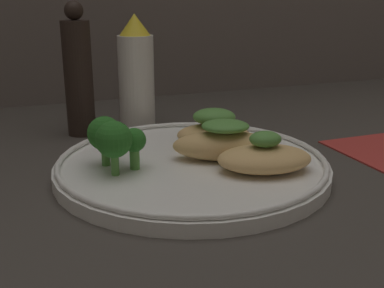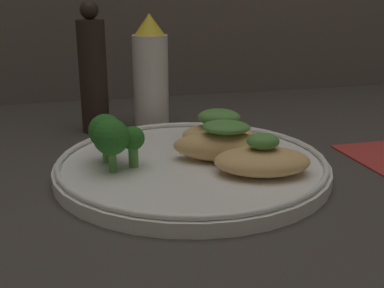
{
  "view_description": "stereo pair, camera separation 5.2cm",
  "coord_description": "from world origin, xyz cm",
  "px_view_note": "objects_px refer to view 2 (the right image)",
  "views": [
    {
      "loc": [
        -17.5,
        -46.18,
        19.09
      ],
      "look_at": [
        0.0,
        0.0,
        3.4
      ],
      "focal_mm": 45.0,
      "sensor_mm": 36.0,
      "label": 1
    },
    {
      "loc": [
        -12.57,
        -47.76,
        19.09
      ],
      "look_at": [
        0.0,
        0.0,
        3.4
      ],
      "focal_mm": 45.0,
      "sensor_mm": 36.0,
      "label": 2
    }
  ],
  "objects_px": {
    "sauce_bottle": "(151,75)",
    "pepper_grinder": "(93,73)",
    "plate": "(192,165)",
    "broccoli_bunch": "(112,136)"
  },
  "relations": [
    {
      "from": "sauce_bottle",
      "to": "pepper_grinder",
      "type": "height_order",
      "value": "pepper_grinder"
    },
    {
      "from": "pepper_grinder",
      "to": "sauce_bottle",
      "type": "bearing_deg",
      "value": -0.0
    },
    {
      "from": "plate",
      "to": "sauce_bottle",
      "type": "xyz_separation_m",
      "value": [
        -0.01,
        0.2,
        0.07
      ]
    },
    {
      "from": "plate",
      "to": "pepper_grinder",
      "type": "xyz_separation_m",
      "value": [
        -0.09,
        0.2,
        0.07
      ]
    },
    {
      "from": "broccoli_bunch",
      "to": "plate",
      "type": "bearing_deg",
      "value": -2.82
    },
    {
      "from": "sauce_bottle",
      "to": "broccoli_bunch",
      "type": "bearing_deg",
      "value": -111.22
    },
    {
      "from": "plate",
      "to": "broccoli_bunch",
      "type": "bearing_deg",
      "value": 177.18
    },
    {
      "from": "plate",
      "to": "broccoli_bunch",
      "type": "distance_m",
      "value": 0.09
    },
    {
      "from": "sauce_bottle",
      "to": "pepper_grinder",
      "type": "xyz_separation_m",
      "value": [
        -0.08,
        0.0,
        0.01
      ]
    },
    {
      "from": "broccoli_bunch",
      "to": "pepper_grinder",
      "type": "relative_size",
      "value": 0.38
    }
  ]
}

